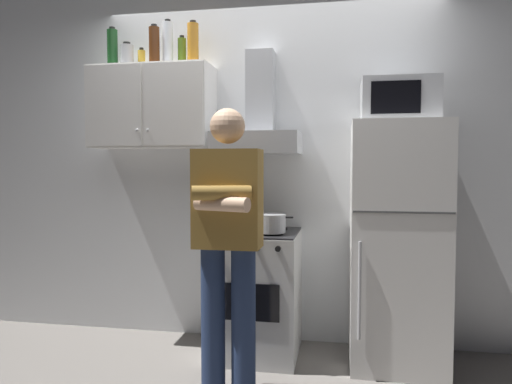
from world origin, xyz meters
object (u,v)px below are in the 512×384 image
object	(u,v)px
microwave	(399,101)
bottle_olive_oil	(182,52)
upper_cabinet	(152,107)
bottle_spice_jar	(142,59)
bottle_canister_steel	(127,56)
bottle_vodka_clear	(168,44)
bottle_wine_green	(112,49)
stove_oven	(255,292)
refrigerator	(397,244)
cooking_pot	(271,223)
range_hood	(258,127)
person_standing	(228,239)
bottle_rum_dark	(154,46)
bottle_liquor_amber	(193,44)

from	to	relation	value
microwave	bottle_olive_oil	distance (m)	1.59
upper_cabinet	bottle_spice_jar	size ratio (longest dim) A/B	6.19
upper_cabinet	bottle_canister_steel	size ratio (longest dim) A/B	4.96
microwave	bottle_vodka_clear	bearing A→B (deg)	175.64
bottle_wine_green	bottle_spice_jar	xyz separation A→B (m)	(0.22, 0.03, -0.08)
stove_oven	bottle_canister_steel	distance (m)	1.97
bottle_olive_oil	bottle_spice_jar	xyz separation A→B (m)	(-0.31, -0.01, -0.04)
upper_cabinet	microwave	size ratio (longest dim) A/B	1.88
refrigerator	bottle_wine_green	world-z (taller)	bottle_wine_green
cooking_pot	bottle_olive_oil	bearing A→B (deg)	158.37
bottle_vodka_clear	bottle_canister_steel	distance (m)	0.32
upper_cabinet	range_hood	size ratio (longest dim) A/B	1.20
refrigerator	microwave	distance (m)	0.94
bottle_vodka_clear	bottle_olive_oil	bearing A→B (deg)	10.23
refrigerator	bottle_canister_steel	xyz separation A→B (m)	(-1.94, 0.11, 1.33)
range_hood	bottle_vodka_clear	bearing A→B (deg)	178.59
bottle_wine_green	cooking_pot	bearing A→B (deg)	-11.01
refrigerator	range_hood	bearing A→B (deg)	172.45
range_hood	refrigerator	bearing A→B (deg)	-7.55
bottle_wine_green	bottle_vodka_clear	bearing A→B (deg)	2.91
cooking_pot	bottle_vodka_clear	world-z (taller)	bottle_vodka_clear
range_hood	cooking_pot	bearing A→B (deg)	-62.12
cooking_pot	upper_cabinet	bearing A→B (deg)	165.27
person_standing	bottle_vodka_clear	xyz separation A→B (m)	(-0.63, 0.75, 1.31)
refrigerator	bottle_wine_green	xyz separation A→B (m)	(-2.06, 0.12, 1.39)
upper_cabinet	bottle_rum_dark	distance (m)	0.44
bottle_liquor_amber	bottle_olive_oil	bearing A→B (deg)	165.17
refrigerator	microwave	world-z (taller)	microwave
person_standing	bottle_canister_steel	distance (m)	1.71
bottle_vodka_clear	bottle_liquor_amber	bearing A→B (deg)	-1.82
cooking_pot	refrigerator	bearing A→B (deg)	8.32
bottle_olive_oil	bottle_liquor_amber	world-z (taller)	bottle_liquor_amber
stove_oven	bottle_canister_steel	bearing A→B (deg)	173.41
bottle_canister_steel	bottle_vodka_clear	bearing A→B (deg)	5.35
bottle_vodka_clear	bottle_canister_steel	world-z (taller)	bottle_vodka_clear
microwave	person_standing	xyz separation A→B (m)	(-1.00, -0.62, -0.84)
bottle_spice_jar	bottle_canister_steel	distance (m)	0.11
cooking_pot	bottle_wine_green	bearing A→B (deg)	168.99
bottle_liquor_amber	person_standing	bearing A→B (deg)	-59.62
bottle_olive_oil	bottle_liquor_amber	size ratio (longest dim) A/B	0.70
refrigerator	stove_oven	bearing A→B (deg)	-179.96
bottle_liquor_amber	bottle_canister_steel	distance (m)	0.51
range_hood	microwave	bearing A→B (deg)	-6.46
stove_oven	range_hood	xyz separation A→B (m)	(0.00, 0.13, 1.16)
upper_cabinet	microwave	world-z (taller)	upper_cabinet
refrigerator	bottle_rum_dark	distance (m)	2.22
refrigerator	bottle_wine_green	size ratio (longest dim) A/B	5.33
cooking_pot	bottle_liquor_amber	world-z (taller)	bottle_liquor_amber
bottle_liquor_amber	bottle_rum_dark	distance (m)	0.29
microwave	bottle_canister_steel	size ratio (longest dim) A/B	2.65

